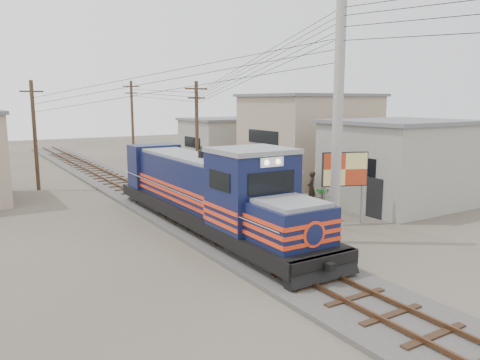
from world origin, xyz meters
TOP-DOWN VIEW (x-y plane):
  - ground at (0.00, 0.00)m, footprint 120.00×120.00m
  - ballast at (0.00, 10.00)m, footprint 3.60×70.00m
  - track at (0.00, 10.00)m, footprint 1.15×70.00m
  - locomotive at (0.00, 3.82)m, footprint 2.86×15.53m
  - utility_pole_main at (3.50, -0.50)m, footprint 0.40×0.40m
  - wooden_pole_mid at (4.50, 14.00)m, footprint 1.60×0.24m
  - wooden_pole_far at (4.80, 28.00)m, footprint 1.60×0.24m
  - wooden_pole_left at (-5.00, 18.00)m, footprint 1.60×0.24m
  - power_lines at (-0.14, 8.49)m, footprint 9.65×19.00m
  - shophouse_front at (11.50, 3.00)m, footprint 7.35×6.30m
  - shophouse_mid at (12.50, 12.00)m, footprint 8.40×7.35m
  - shophouse_back at (11.00, 22.00)m, footprint 6.30×6.30m
  - billboard at (5.87, 1.43)m, footprint 2.10×0.93m
  - market_umbrella at (6.61, 6.84)m, footprint 2.26×2.26m
  - vendor at (7.42, 5.60)m, footprint 0.81×0.76m
  - plant_nursery at (4.47, 3.53)m, footprint 3.42×3.05m

SIDE VIEW (x-z plane):
  - ground at x=0.00m, z-range 0.00..0.00m
  - ballast at x=0.00m, z-range 0.00..0.16m
  - track at x=0.00m, z-range 0.20..0.32m
  - plant_nursery at x=4.47m, z-range -0.10..1.04m
  - vendor at x=7.42m, z-range 0.00..1.86m
  - locomotive at x=0.00m, z-range -0.23..3.62m
  - market_umbrella at x=6.61m, z-range 0.86..3.15m
  - shophouse_back at x=11.00m, z-range 0.01..4.21m
  - shophouse_front at x=11.50m, z-range 0.01..4.71m
  - billboard at x=5.87m, z-range 0.81..4.22m
  - shophouse_mid at x=12.50m, z-range 0.01..6.21m
  - wooden_pole_mid at x=4.50m, z-range 0.18..7.18m
  - wooden_pole_left at x=-5.00m, z-range 0.18..7.18m
  - wooden_pole_far at x=4.80m, z-range 0.18..7.68m
  - utility_pole_main at x=3.50m, z-range 0.00..10.00m
  - power_lines at x=-0.14m, z-range 5.91..9.21m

